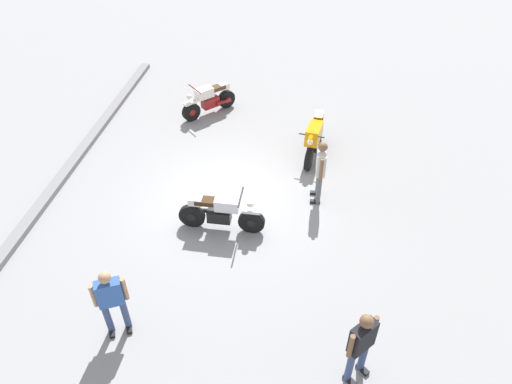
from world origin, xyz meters
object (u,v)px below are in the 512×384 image
object	(u,v)px
motorcycle_orange_sportbike	(314,138)
person_in_white_shirt	(321,168)
person_in_black_shirt	(361,343)
motorcycle_silver_cruiser	(221,212)
motorcycle_cream_vintage	(209,100)
person_in_blue_shirt	(111,299)

from	to	relation	value
motorcycle_orange_sportbike	person_in_white_shirt	world-z (taller)	person_in_white_shirt
person_in_black_shirt	motorcycle_orange_sportbike	bearing A→B (deg)	143.19
motorcycle_silver_cruiser	motorcycle_cream_vintage	bearing A→B (deg)	105.22
motorcycle_silver_cruiser	person_in_blue_shirt	distance (m)	3.41
motorcycle_silver_cruiser	person_in_blue_shirt	bearing A→B (deg)	-115.30
motorcycle_silver_cruiser	person_in_white_shirt	world-z (taller)	person_in_white_shirt
motorcycle_orange_sportbike	person_in_white_shirt	bearing A→B (deg)	14.65
motorcycle_orange_sportbike	person_in_blue_shirt	bearing A→B (deg)	-20.40
person_in_black_shirt	motorcycle_silver_cruiser	bearing A→B (deg)	176.81
motorcycle_cream_vintage	person_in_black_shirt	distance (m)	9.71
motorcycle_cream_vintage	person_in_black_shirt	world-z (taller)	person_in_black_shirt
motorcycle_orange_sportbike	person_in_blue_shirt	distance (m)	7.30
motorcycle_silver_cruiser	person_in_blue_shirt	xyz separation A→B (m)	(-3.09, 1.38, 0.44)
motorcycle_orange_sportbike	motorcycle_silver_cruiser	bearing A→B (deg)	-23.18
motorcycle_cream_vintage	motorcycle_silver_cruiser	bearing A→B (deg)	60.20
person_in_white_shirt	person_in_blue_shirt	distance (m)	5.81
motorcycle_orange_sportbike	person_in_black_shirt	world-z (taller)	person_in_black_shirt
motorcycle_orange_sportbike	person_in_white_shirt	xyz separation A→B (m)	(-1.92, -0.26, 0.42)
motorcycle_orange_sportbike	motorcycle_cream_vintage	world-z (taller)	motorcycle_orange_sportbike
motorcycle_cream_vintage	motorcycle_orange_sportbike	bearing A→B (deg)	106.86
motorcycle_orange_sportbike	person_in_black_shirt	bearing A→B (deg)	17.36
motorcycle_silver_cruiser	person_in_blue_shirt	size ratio (longest dim) A/B	1.24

